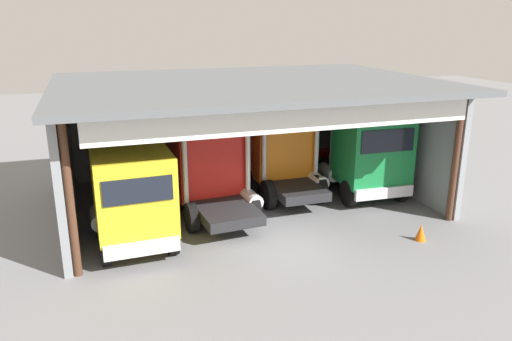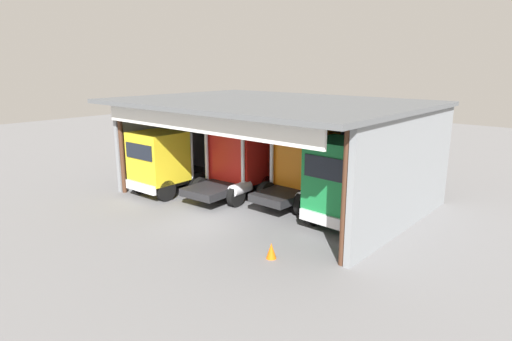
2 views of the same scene
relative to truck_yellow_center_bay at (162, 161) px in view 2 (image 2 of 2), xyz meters
name	(u,v)px [view 2 (image 2 of 2)]	position (x,y,z in m)	size (l,w,h in m)	color
ground_plane	(207,221)	(4.69, -1.33, -1.71)	(80.00, 80.00, 0.00)	slate
workshop_shed	(283,128)	(4.69, 3.90, 1.74)	(14.02, 10.46, 4.90)	gray
truck_yellow_center_bay	(162,161)	(0.00, 0.00, 0.00)	(2.59, 4.47, 3.26)	yellow
truck_red_yard_outside	(238,163)	(3.03, 2.36, -0.02)	(2.95, 4.82, 3.41)	red
truck_orange_left_bay	(303,164)	(6.34, 3.36, 0.25)	(2.62, 4.23, 3.79)	orange
truck_green_center_right_bay	(347,183)	(9.49, 1.92, 0.19)	(2.78, 4.79, 3.65)	#197F3D
oil_drum	(306,174)	(4.21, 6.74, -1.27)	(0.58, 0.58, 0.88)	#194CB2
tool_cart	(392,193)	(9.58, 6.19, -1.21)	(0.90, 0.60, 1.00)	red
traffic_cone	(271,251)	(9.06, -2.35, -1.43)	(0.36, 0.36, 0.56)	orange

